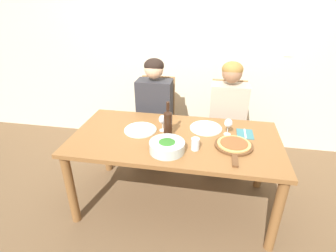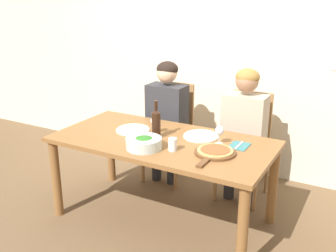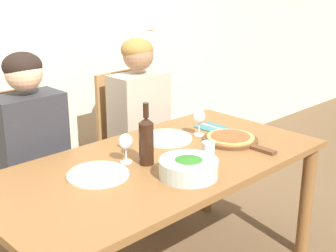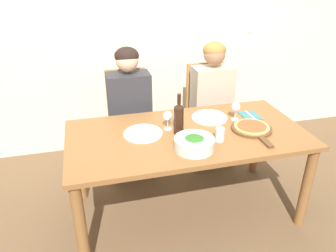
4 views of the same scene
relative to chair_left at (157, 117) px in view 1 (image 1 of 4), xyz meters
The scene contains 16 objects.
ground_plane 1.00m from the chair_left, 66.71° to the right, with size 40.00×40.00×0.00m, color brown.
back_wall 1.03m from the chair_left, 56.86° to the left, with size 10.00×0.06×2.70m.
dining_table 0.85m from the chair_left, 66.71° to the right, with size 1.78×0.90×0.73m.
chair_left is the anchor object (origin of this frame).
chair_right 0.80m from the chair_left, ahead, with size 0.42×0.42×0.99m.
person_woman 0.25m from the chair_left, 90.00° to the right, with size 0.47×0.51×1.24m.
person_man 0.84m from the chair_left, ahead, with size 0.47×0.51×1.24m.
wine_bottle 0.88m from the chair_left, 70.62° to the right, with size 0.07×0.07×0.31m.
broccoli_bowl 1.09m from the chair_left, 73.14° to the right, with size 0.28×0.28×0.09m.
dinner_plate_left 0.75m from the chair_left, 89.27° to the right, with size 0.29×0.29×0.02m.
dinner_plate_right 0.85m from the chair_left, 44.61° to the right, with size 0.29×0.29×0.02m.
pizza_on_board 1.21m from the chair_left, 46.14° to the right, with size 0.31×0.45×0.04m.
wine_glass_left 0.78m from the chair_left, 73.14° to the right, with size 0.07×0.07×0.15m.
wine_glass_right 1.06m from the chair_left, 40.21° to the right, with size 0.07×0.07×0.15m.
water_tumbler 1.11m from the chair_left, 61.25° to the right, with size 0.07×0.07×0.10m.
fork_on_napkin 1.14m from the chair_left, 33.79° to the right, with size 0.14×0.18×0.01m.
Camera 1 is at (0.29, -1.95, 1.83)m, focal length 28.00 mm.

